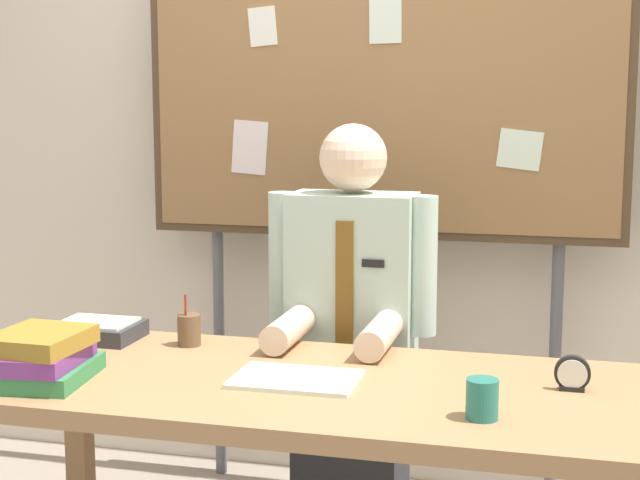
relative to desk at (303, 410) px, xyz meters
The scene contains 10 objects.
back_wall 1.40m from the desk, 90.00° to the left, with size 6.40×0.08×2.70m, color beige.
desk is the anchor object (origin of this frame).
person 0.58m from the desk, 90.00° to the left, with size 0.55×0.56×1.40m.
bulletin_board 1.31m from the desk, 90.01° to the left, with size 1.74×0.09×2.04m.
book_stack 0.69m from the desk, 163.41° to the right, with size 0.24×0.32×0.14m.
open_notebook 0.09m from the desk, 125.92° to the right, with size 0.33×0.23×0.01m, color silver.
desk_clock 0.71m from the desk, ahead, with size 0.09×0.04×0.09m.
coffee_mug 0.54m from the desk, 21.70° to the right, with size 0.08×0.08×0.10m, color #267266.
pen_holder 0.52m from the desk, 149.52° to the left, with size 0.07×0.07×0.16m.
paper_tray 0.79m from the desk, 161.09° to the left, with size 0.26×0.20×0.06m.
Camera 1 is at (0.67, -2.37, 1.48)m, focal length 53.72 mm.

